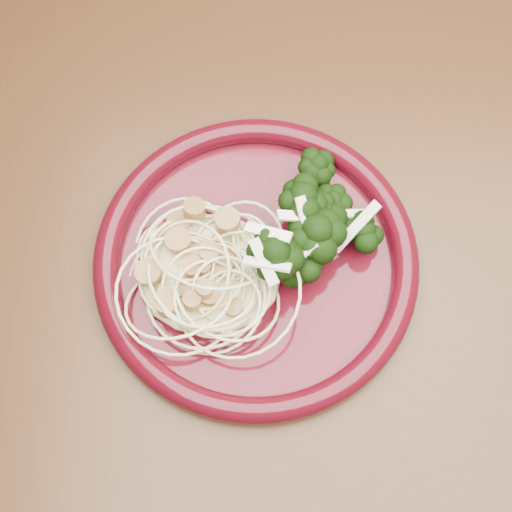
% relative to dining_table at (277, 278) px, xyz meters
% --- Properties ---
extents(dining_table, '(1.20, 0.80, 0.75)m').
position_rel_dining_table_xyz_m(dining_table, '(0.00, 0.00, 0.00)').
color(dining_table, '#472814').
rests_on(dining_table, ground).
extents(dinner_plate, '(0.36, 0.36, 0.02)m').
position_rel_dining_table_xyz_m(dinner_plate, '(-0.02, -0.03, 0.11)').
color(dinner_plate, '#440A13').
rests_on(dinner_plate, dining_table).
extents(spaghetti_pile, '(0.15, 0.14, 0.03)m').
position_rel_dining_table_xyz_m(spaghetti_pile, '(-0.06, -0.04, 0.12)').
color(spaghetti_pile, beige).
rests_on(spaghetti_pile, dinner_plate).
extents(scallop_cluster, '(0.14, 0.14, 0.04)m').
position_rel_dining_table_xyz_m(scallop_cluster, '(-0.06, -0.04, 0.15)').
color(scallop_cluster, '#A57A43').
rests_on(scallop_cluster, spaghetti_pile).
extents(broccoli_pile, '(0.13, 0.16, 0.05)m').
position_rel_dining_table_xyz_m(broccoli_pile, '(0.03, -0.01, 0.13)').
color(broccoli_pile, black).
rests_on(broccoli_pile, dinner_plate).
extents(onion_garnish, '(0.09, 0.11, 0.04)m').
position_rel_dining_table_xyz_m(onion_garnish, '(0.03, -0.01, 0.16)').
color(onion_garnish, white).
rests_on(onion_garnish, broccoli_pile).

